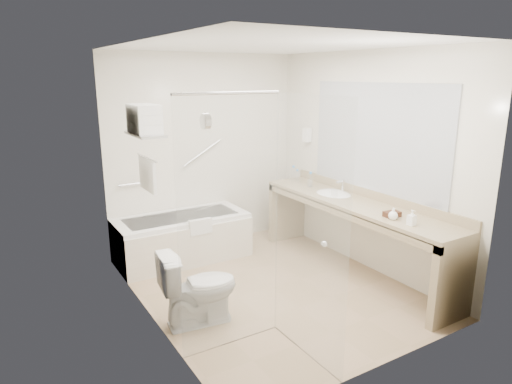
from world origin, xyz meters
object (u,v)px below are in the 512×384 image
amenity_basket (392,214)px  toilet (199,288)px  bathtub (182,238)px  water_bottle_left (297,176)px  vanity_counter (354,219)px

amenity_basket → toilet: bearing=165.4°
bathtub → water_bottle_left: (1.55, -0.26, 0.65)m
vanity_counter → toilet: (-1.97, -0.11, -0.29)m
vanity_counter → amenity_basket: bearing=-96.4°
toilet → bathtub: bearing=-9.5°
vanity_counter → amenity_basket: (-0.07, -0.61, 0.24)m
toilet → water_bottle_left: bearing=-51.1°
toilet → water_bottle_left: water_bottle_left is taller
bathtub → toilet: 1.56m
bathtub → water_bottle_left: 1.70m
toilet → water_bottle_left: (2.00, 1.24, 0.58)m
toilet → amenity_basket: amenity_basket is taller
bathtub → vanity_counter: (1.52, -1.39, 0.36)m
bathtub → toilet: (-0.45, -1.50, 0.07)m
bathtub → amenity_basket: size_ratio=9.98×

